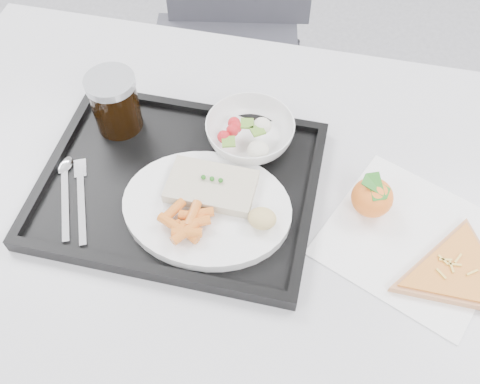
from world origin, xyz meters
name	(u,v)px	position (x,y,z in m)	size (l,w,h in m)	color
table	(228,215)	(0.00, 0.30, 0.68)	(1.20, 0.80, 0.75)	silver
chair	(230,23)	(-0.17, 1.01, 0.54)	(0.49, 0.49, 0.93)	#3A3A42
tray	(180,185)	(-0.08, 0.29, 0.76)	(0.45, 0.35, 0.03)	black
dinner_plate	(207,208)	(-0.02, 0.25, 0.77)	(0.27, 0.27, 0.02)	white
fish_fillet	(212,186)	(-0.02, 0.28, 0.79)	(0.14, 0.09, 0.03)	beige
bread_roll	(262,218)	(0.07, 0.23, 0.80)	(0.05, 0.05, 0.03)	tan
salad_bowl	(250,133)	(0.02, 0.41, 0.79)	(0.15, 0.15, 0.05)	white
cola_glass	(115,102)	(-0.22, 0.40, 0.82)	(0.09, 0.09, 0.11)	black
cutlery	(71,187)	(-0.25, 0.24, 0.77)	(0.12, 0.16, 0.01)	silver
napkin	(412,240)	(0.30, 0.28, 0.75)	(0.32, 0.32, 0.00)	white
tangerine	(372,197)	(0.23, 0.32, 0.79)	(0.07, 0.07, 0.07)	orange
pizza_slice	(458,273)	(0.37, 0.23, 0.76)	(0.30, 0.30, 0.02)	tan
carrot_pile	(187,222)	(-0.04, 0.20, 0.80)	(0.08, 0.08, 0.02)	orange
salad_contents	(251,139)	(0.02, 0.38, 0.80)	(0.09, 0.09, 0.03)	red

